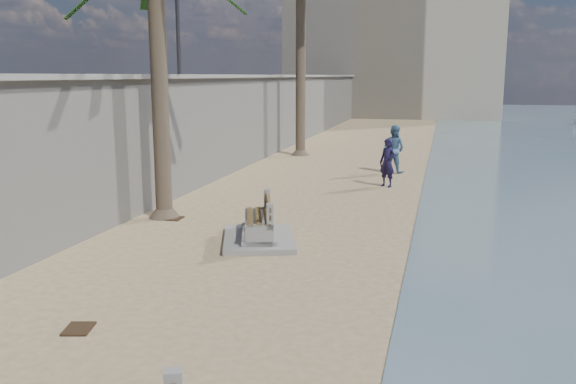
{
  "coord_description": "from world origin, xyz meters",
  "views": [
    {
      "loc": [
        2.57,
        -5.01,
        3.58
      ],
      "look_at": [
        -0.5,
        7.0,
        1.2
      ],
      "focal_mm": 38.0,
      "sensor_mm": 36.0,
      "label": 1
    }
  ],
  "objects": [
    {
      "name": "seawall",
      "position": [
        -5.2,
        20.0,
        1.75
      ],
      "size": [
        0.45,
        70.0,
        3.5
      ],
      "primitive_type": "cube",
      "color": "gray",
      "rests_on": "ground_plane"
    },
    {
      "name": "wall_cap",
      "position": [
        -5.2,
        20.0,
        3.55
      ],
      "size": [
        0.8,
        70.0,
        0.12
      ],
      "primitive_type": "cube",
      "color": "gray",
      "rests_on": "seawall"
    },
    {
      "name": "end_building",
      "position": [
        -2.0,
        52.0,
        7.0
      ],
      "size": [
        18.0,
        12.0,
        14.0
      ],
      "primitive_type": "cube",
      "color": "#B7AA93",
      "rests_on": "ground_plane"
    },
    {
      "name": "bench_far",
      "position": [
        -1.25,
        7.32,
        0.4
      ],
      "size": [
        2.12,
        2.56,
        0.92
      ],
      "color": "gray",
      "rests_on": "ground_plane"
    },
    {
      "name": "person_a",
      "position": [
        0.85,
        14.76,
        0.91
      ],
      "size": [
        0.79,
        0.72,
        1.81
      ],
      "primitive_type": "imported",
      "rotation": [
        0.0,
        0.0,
        -0.54
      ],
      "color": "#171233",
      "rests_on": "ground_plane"
    },
    {
      "name": "person_b",
      "position": [
        0.81,
        17.81,
        0.98
      ],
      "size": [
        1.16,
        1.06,
        1.96
      ],
      "primitive_type": "imported",
      "rotation": [
        0.0,
        0.0,
        2.72
      ],
      "color": "#456A8E",
      "rests_on": "ground_plane"
    },
    {
      "name": "debris_c",
      "position": [
        -4.05,
        8.82,
        0.01
      ],
      "size": [
        0.62,
        0.51,
        0.03
      ],
      "primitive_type": "cube",
      "rotation": [
        0.0,
        0.0,
        0.05
      ],
      "color": "#382616",
      "rests_on": "ground_plane"
    },
    {
      "name": "debris_d",
      "position": [
        -2.36,
        2.17,
        0.01
      ],
      "size": [
        0.48,
        0.55,
        0.03
      ],
      "primitive_type": "cube",
      "rotation": [
        0.0,
        0.0,
        4.96
      ],
      "color": "#382616",
      "rests_on": "ground_plane"
    }
  ]
}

